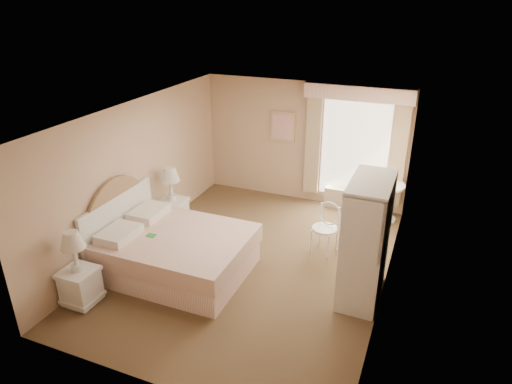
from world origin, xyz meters
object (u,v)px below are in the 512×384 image
at_px(bed, 170,250).
at_px(round_table, 384,196).
at_px(armoire, 365,250).
at_px(cafe_chair, 326,224).
at_px(nightstand_far, 172,206).
at_px(nightstand_near, 79,277).

bearing_deg(bed, round_table, 47.01).
bearing_deg(armoire, bed, -170.34).
height_order(bed, cafe_chair, bed).
bearing_deg(armoire, nightstand_far, 168.37).
distance_m(bed, nightstand_far, 1.45).
xyz_separation_m(nightstand_far, round_table, (3.59, 1.82, 0.06)).
bearing_deg(cafe_chair, bed, -132.09).
height_order(round_table, cafe_chair, cafe_chair).
bearing_deg(nightstand_far, nightstand_near, -90.00).
xyz_separation_m(nightstand_near, cafe_chair, (2.85, 2.73, 0.08)).
bearing_deg(round_table, nightstand_near, -130.00).
xyz_separation_m(bed, armoire, (2.93, 0.50, 0.38)).
bearing_deg(cafe_chair, round_table, 76.63).
distance_m(nightstand_near, armoire, 4.04).
bearing_deg(nightstand_far, armoire, -11.63).
distance_m(nightstand_far, armoire, 3.74).
height_order(nightstand_near, round_table, nightstand_near).
bearing_deg(round_table, armoire, -88.61).
relative_size(bed, armoire, 1.22).
distance_m(bed, round_table, 4.20).
xyz_separation_m(round_table, armoire, (0.06, -2.57, 0.25)).
relative_size(nightstand_near, nightstand_far, 0.96).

